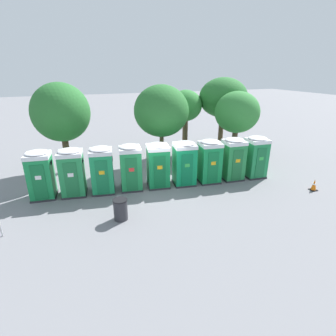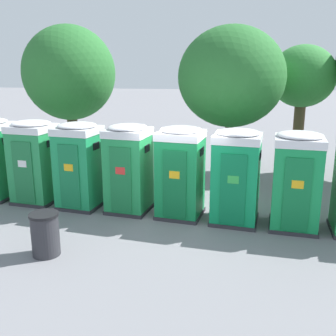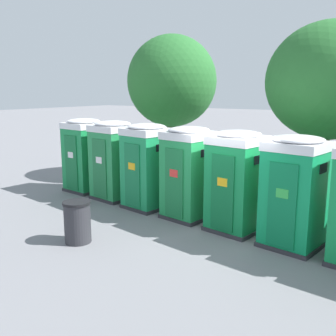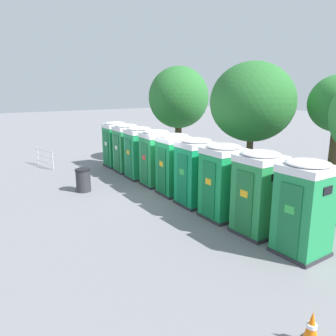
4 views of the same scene
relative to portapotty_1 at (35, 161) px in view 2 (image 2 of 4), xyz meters
name	(u,v)px [view 2 (image 2 of 4)]	position (x,y,z in m)	size (l,w,h in m)	color
ground_plane	(181,214)	(4.55, -0.46, -1.28)	(120.00, 120.00, 0.00)	slate
portapotty_1	(35,161)	(0.00, 0.00, 0.00)	(1.39, 1.36, 2.54)	#2D2D33
portapotty_2	(79,165)	(1.51, -0.22, 0.00)	(1.36, 1.36, 2.54)	#2D2D33
portapotty_3	(129,168)	(3.03, -0.34, 0.00)	(1.33, 1.35, 2.54)	#2D2D33
portapotty_4	(180,172)	(4.54, -0.53, 0.00)	(1.38, 1.37, 2.54)	#2D2D33
portapotty_5	(236,176)	(6.05, -0.76, 0.00)	(1.39, 1.36, 2.54)	#2D2D33
portapotty_6	(296,180)	(7.56, -0.95, 0.00)	(1.34, 1.33, 2.54)	#2D2D33
street_tree_0	(69,74)	(-0.24, 3.75, 2.52)	(3.49, 3.49, 5.61)	#4C3826
street_tree_2	(231,77)	(5.85, 2.65, 2.45)	(3.56, 3.56, 5.41)	#4C3826
street_tree_4	(303,78)	(8.51, 4.76, 2.36)	(2.44, 2.44, 4.87)	brown
trash_can	(45,234)	(1.85, -3.33, -0.79)	(0.65, 0.65, 0.98)	#2D2D33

